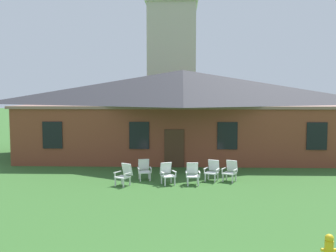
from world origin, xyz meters
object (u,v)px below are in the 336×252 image
object	(u,v)px
lawn_chair_left_end	(167,173)
lawn_chair_middle	(193,173)
lawn_chair_by_porch	(124,174)
lawn_chair_near_door	(144,169)
fire_hydrant	(329,251)
lawn_chair_right_end	(213,170)
lawn_chair_far_side	(230,170)

from	to	relation	value
lawn_chair_left_end	lawn_chair_middle	bearing A→B (deg)	0.05
lawn_chair_by_porch	lawn_chair_near_door	world-z (taller)	same
lawn_chair_left_end	fire_hydrant	distance (m)	9.01
lawn_chair_by_porch	lawn_chair_right_end	size ratio (longest dim) A/B	1.00
lawn_chair_middle	lawn_chair_right_end	distance (m)	1.21
lawn_chair_right_end	fire_hydrant	distance (m)	9.01
fire_hydrant	lawn_chair_near_door	bearing A→B (deg)	120.30
lawn_chair_right_end	lawn_chair_left_end	bearing A→B (deg)	-160.33
lawn_chair_middle	lawn_chair_near_door	bearing A→B (deg)	159.50
fire_hydrant	lawn_chair_right_end	bearing A→B (deg)	102.71
lawn_chair_middle	lawn_chair_left_end	bearing A→B (deg)	-179.95
lawn_chair_middle	fire_hydrant	size ratio (longest dim) A/B	1.21
lawn_chair_far_side	fire_hydrant	bearing A→B (deg)	-82.45
lawn_chair_middle	fire_hydrant	xyz separation A→B (m)	(2.93, -8.04, -0.12)
fire_hydrant	lawn_chair_left_end	bearing A→B (deg)	116.87
lawn_chair_left_end	lawn_chair_by_porch	bearing A→B (deg)	-171.36
fire_hydrant	lawn_chair_middle	bearing A→B (deg)	110.04
fire_hydrant	lawn_chair_far_side	bearing A→B (deg)	97.55
lawn_chair_left_end	fire_hydrant	xyz separation A→B (m)	(4.07, -8.04, -0.12)
lawn_chair_near_door	lawn_chair_middle	bearing A→B (deg)	-20.50
lawn_chair_by_porch	lawn_chair_right_end	xyz separation A→B (m)	(3.98, 1.03, 0.00)
lawn_chair_near_door	fire_hydrant	bearing A→B (deg)	-59.70
lawn_chair_right_end	lawn_chair_far_side	xyz separation A→B (m)	(0.83, -0.07, 0.00)
lawn_chair_near_door	lawn_chair_left_end	size ratio (longest dim) A/B	1.00
lawn_chair_far_side	fire_hydrant	distance (m)	8.80
lawn_chair_far_side	lawn_chair_right_end	bearing A→B (deg)	175.45
lawn_chair_middle	lawn_chair_far_side	distance (m)	1.90
lawn_chair_left_end	lawn_chair_right_end	xyz separation A→B (m)	(2.09, 0.75, 0.00)
lawn_chair_left_end	lawn_chair_near_door	bearing A→B (deg)	142.93
lawn_chair_by_porch	lawn_chair_far_side	size ratio (longest dim) A/B	1.00
lawn_chair_near_door	lawn_chair_right_end	size ratio (longest dim) A/B	1.00
lawn_chair_near_door	lawn_chair_left_end	world-z (taller)	same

